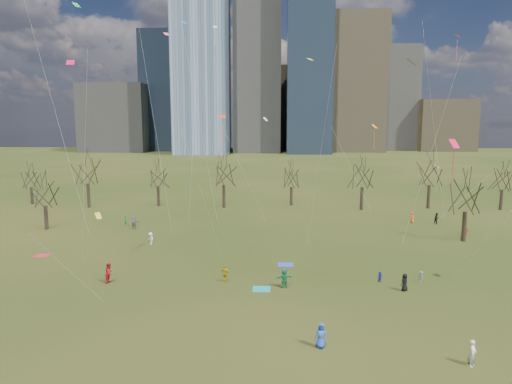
{
  "coord_description": "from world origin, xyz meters",
  "views": [
    {
      "loc": [
        2.4,
        -39.31,
        14.62
      ],
      "look_at": [
        0.0,
        12.0,
        7.0
      ],
      "focal_mm": 32.0,
      "sensor_mm": 36.0,
      "label": 1
    }
  ],
  "objects_px": {
    "blanket_teal": "(262,289)",
    "person_0": "(321,335)",
    "person_1": "(473,353)",
    "blanket_navy": "(286,265)",
    "blanket_crimson": "(42,256)",
    "person_4": "(225,274)",
    "person_2": "(109,273)"
  },
  "relations": [
    {
      "from": "blanket_navy",
      "to": "blanket_crimson",
      "type": "xyz_separation_m",
      "value": [
        -27.34,
        2.12,
        0.0
      ]
    },
    {
      "from": "blanket_crimson",
      "to": "person_1",
      "type": "distance_m",
      "value": 44.18
    },
    {
      "from": "blanket_teal",
      "to": "person_4",
      "type": "bearing_deg",
      "value": 153.51
    },
    {
      "from": "person_1",
      "to": "blanket_teal",
      "type": "bearing_deg",
      "value": 84.01
    },
    {
      "from": "person_2",
      "to": "person_4",
      "type": "relative_size",
      "value": 1.18
    },
    {
      "from": "blanket_crimson",
      "to": "person_4",
      "type": "distance_m",
      "value": 22.94
    },
    {
      "from": "person_1",
      "to": "person_0",
      "type": "bearing_deg",
      "value": 115.61
    },
    {
      "from": "blanket_navy",
      "to": "person_4",
      "type": "xyz_separation_m",
      "value": [
        -5.74,
        -5.56,
        0.81
      ]
    },
    {
      "from": "blanket_teal",
      "to": "person_0",
      "type": "xyz_separation_m",
      "value": [
        4.28,
        -10.62,
        0.85
      ]
    },
    {
      "from": "blanket_teal",
      "to": "blanket_crimson",
      "type": "xyz_separation_m",
      "value": [
        -25.06,
        9.41,
        0.0
      ]
    },
    {
      "from": "blanket_crimson",
      "to": "person_1",
      "type": "height_order",
      "value": "person_1"
    },
    {
      "from": "person_1",
      "to": "person_4",
      "type": "relative_size",
      "value": 1.0
    },
    {
      "from": "blanket_teal",
      "to": "blanket_crimson",
      "type": "bearing_deg",
      "value": 159.43
    },
    {
      "from": "blanket_crimson",
      "to": "person_0",
      "type": "relative_size",
      "value": 0.93
    },
    {
      "from": "blanket_navy",
      "to": "person_0",
      "type": "xyz_separation_m",
      "value": [
        1.99,
        -17.91,
        0.85
      ]
    },
    {
      "from": "person_0",
      "to": "person_4",
      "type": "bearing_deg",
      "value": 121.58
    },
    {
      "from": "person_0",
      "to": "person_1",
      "type": "relative_size",
      "value": 1.05
    },
    {
      "from": "blanket_teal",
      "to": "person_0",
      "type": "distance_m",
      "value": 11.48
    },
    {
      "from": "blanket_navy",
      "to": "person_0",
      "type": "relative_size",
      "value": 0.93
    },
    {
      "from": "person_1",
      "to": "person_4",
      "type": "distance_m",
      "value": 21.98
    },
    {
      "from": "blanket_crimson",
      "to": "person_0",
      "type": "bearing_deg",
      "value": -34.32
    },
    {
      "from": "blanket_teal",
      "to": "person_2",
      "type": "height_order",
      "value": "person_2"
    },
    {
      "from": "person_0",
      "to": "blanket_teal",
      "type": "bearing_deg",
      "value": 111.43
    },
    {
      "from": "person_2",
      "to": "blanket_teal",
      "type": "bearing_deg",
      "value": -84.6
    },
    {
      "from": "blanket_crimson",
      "to": "person_0",
      "type": "height_order",
      "value": "person_0"
    },
    {
      "from": "person_2",
      "to": "blanket_navy",
      "type": "bearing_deg",
      "value": -59.67
    },
    {
      "from": "person_0",
      "to": "person_1",
      "type": "height_order",
      "value": "person_0"
    },
    {
      "from": "blanket_teal",
      "to": "blanket_crimson",
      "type": "distance_m",
      "value": 26.77
    },
    {
      "from": "blanket_navy",
      "to": "blanket_crimson",
      "type": "distance_m",
      "value": 27.42
    },
    {
      "from": "person_0",
      "to": "person_1",
      "type": "distance_m",
      "value": 9.23
    },
    {
      "from": "person_0",
      "to": "person_2",
      "type": "height_order",
      "value": "person_2"
    },
    {
      "from": "person_0",
      "to": "person_1",
      "type": "xyz_separation_m",
      "value": [
        9.05,
        -1.84,
        -0.04
      ]
    }
  ]
}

